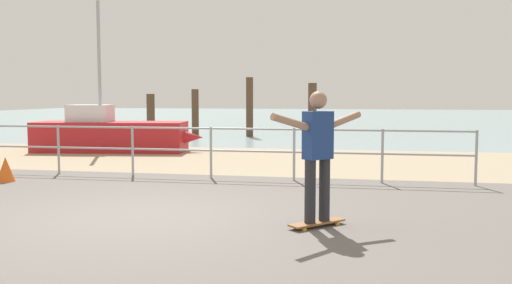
{
  "coord_description": "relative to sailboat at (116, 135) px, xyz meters",
  "views": [
    {
      "loc": [
        3.04,
        -7.16,
        1.69
      ],
      "look_at": [
        1.22,
        2.0,
        0.9
      ],
      "focal_mm": 39.21,
      "sensor_mm": 36.0,
      "label": 1
    }
  ],
  "objects": [
    {
      "name": "groyne_post_0",
      "position": [
        -2.01,
        7.72,
        0.35
      ],
      "size": [
        0.35,
        0.35,
        1.74
      ],
      "primitive_type": "cylinder",
      "color": "#513826",
      "rests_on": "ground"
    },
    {
      "name": "sailboat",
      "position": [
        0.0,
        0.0,
        0.0
      ],
      "size": [
        5.05,
        2.0,
        4.43
      ],
      "color": "#B21E23",
      "rests_on": "ground"
    },
    {
      "name": "sea_surface",
      "position": [
        4.24,
        26.79,
        -0.52
      ],
      "size": [
        72.0,
        50.0,
        0.04
      ],
      "primitive_type": "cube",
      "color": "#849EA3",
      "rests_on": "ground"
    },
    {
      "name": "traffic_cone",
      "position": [
        0.47,
        -5.84,
        -0.27
      ],
      "size": [
        0.36,
        0.36,
        0.5
      ],
      "primitive_type": "cone",
      "color": "#E55919",
      "rests_on": "ground"
    },
    {
      "name": "beach_strip",
      "position": [
        4.24,
        -1.21,
        -0.52
      ],
      "size": [
        24.0,
        6.0,
        0.04
      ],
      "primitive_type": "cube",
      "color": "tan",
      "rests_on": "ground"
    },
    {
      "name": "groyne_post_3",
      "position": [
        4.98,
        8.6,
        0.58
      ],
      "size": [
        0.37,
        0.37,
        2.2
      ],
      "primitive_type": "cylinder",
      "color": "#513826",
      "rests_on": "ground"
    },
    {
      "name": "groyne_post_1",
      "position": [
        0.32,
        6.78,
        0.45
      ],
      "size": [
        0.29,
        0.29,
        1.93
      ],
      "primitive_type": "cylinder",
      "color": "#513826",
      "rests_on": "ground"
    },
    {
      "name": "railing_fence",
      "position": [
        3.39,
        -4.61,
        0.18
      ],
      "size": [
        11.81,
        0.05,
        1.05
      ],
      "color": "#9EA0A5",
      "rests_on": "ground"
    },
    {
      "name": "ground_plane",
      "position": [
        4.24,
        -9.21,
        -0.52
      ],
      "size": [
        24.0,
        10.0,
        0.04
      ],
      "primitive_type": "cube",
      "color": "#605B56",
      "rests_on": "ground"
    },
    {
      "name": "groyne_post_2",
      "position": [
        2.65,
        6.62,
        0.68
      ],
      "size": [
        0.28,
        0.28,
        2.4
      ],
      "primitive_type": "cylinder",
      "color": "#513826",
      "rests_on": "ground"
    },
    {
      "name": "skateboard",
      "position": [
        6.69,
        -8.38,
        -0.45
      ],
      "size": [
        0.7,
        0.72,
        0.08
      ],
      "color": "brown",
      "rests_on": "ground"
    },
    {
      "name": "skateboarder",
      "position": [
        6.69,
        -8.38,
        0.5
      ],
      "size": [
        1.06,
        1.11,
        1.65
      ],
      "color": "#26262B",
      "rests_on": "skateboard"
    }
  ]
}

